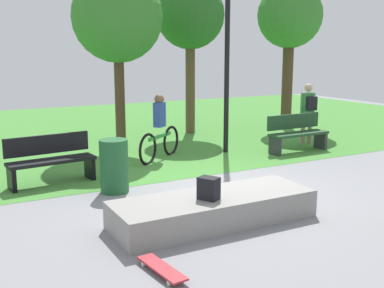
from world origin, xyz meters
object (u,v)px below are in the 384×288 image
(skateboard_by_ledge, at_px, (162,268))
(park_bench_by_oak, at_px, (297,132))
(trash_bin, at_px, (114,166))
(concrete_ledge, at_px, (214,209))
(lamp_post, at_px, (227,48))
(skateboard_spare, at_px, (225,187))
(park_bench_center_lawn, at_px, (50,159))
(tree_slender_maple, at_px, (190,17))
(tree_broad_elm, at_px, (117,18))
(backpack_on_ledge, at_px, (209,188))
(pedestrian_with_backpack, at_px, (308,108))
(tree_young_birch, at_px, (290,18))
(cyclist_on_bicycle, at_px, (160,132))

(skateboard_by_ledge, xyz_separation_m, park_bench_by_oak, (5.68, 4.38, 0.42))
(trash_bin, bearing_deg, concrete_ledge, -69.86)
(skateboard_by_ledge, height_order, trash_bin, trash_bin)
(park_bench_by_oak, bearing_deg, lamp_post, 154.99)
(concrete_ledge, height_order, trash_bin, trash_bin)
(skateboard_spare, height_order, park_bench_center_lawn, park_bench_center_lawn)
(tree_slender_maple, height_order, tree_broad_elm, tree_slender_maple)
(concrete_ledge, distance_m, backpack_on_ledge, 0.41)
(pedestrian_with_backpack, bearing_deg, park_bench_center_lawn, -174.53)
(park_bench_center_lawn, bearing_deg, tree_young_birch, 21.32)
(backpack_on_ledge, distance_m, skateboard_by_ledge, 1.65)
(park_bench_by_oak, height_order, cyclist_on_bicycle, cyclist_on_bicycle)
(park_bench_center_lawn, distance_m, tree_slender_maple, 6.79)
(skateboard_spare, height_order, tree_slender_maple, tree_slender_maple)
(tree_slender_maple, height_order, lamp_post, tree_slender_maple)
(skateboard_spare, xyz_separation_m, park_bench_by_oak, (3.33, 1.98, 0.42))
(tree_slender_maple, bearing_deg, tree_broad_elm, -156.96)
(backpack_on_ledge, height_order, trash_bin, trash_bin)
(concrete_ledge, distance_m, cyclist_on_bicycle, 4.23)
(skateboard_by_ledge, height_order, tree_broad_elm, tree_broad_elm)
(tree_young_birch, relative_size, lamp_post, 1.10)
(pedestrian_with_backpack, bearing_deg, backpack_on_ledge, -143.45)
(park_bench_center_lawn, relative_size, trash_bin, 1.74)
(skateboard_spare, xyz_separation_m, park_bench_center_lawn, (-2.64, 1.92, 0.42))
(pedestrian_with_backpack, xyz_separation_m, cyclist_on_bicycle, (-4.19, 0.24, -0.32))
(park_bench_by_oak, distance_m, tree_slender_maple, 4.76)
(skateboard_spare, height_order, lamp_post, lamp_post)
(trash_bin, bearing_deg, cyclist_on_bicycle, 47.96)
(skateboard_spare, bearing_deg, cyclist_on_bicycle, 89.85)
(skateboard_by_ledge, xyz_separation_m, trash_bin, (0.57, 3.24, 0.41))
(skateboard_spare, distance_m, tree_broad_elm, 5.49)
(backpack_on_ledge, relative_size, tree_young_birch, 0.07)
(lamp_post, distance_m, pedestrian_with_backpack, 2.91)
(tree_slender_maple, xyz_separation_m, tree_young_birch, (3.29, -0.46, 0.03))
(lamp_post, bearing_deg, pedestrian_with_backpack, -3.51)
(cyclist_on_bicycle, bearing_deg, pedestrian_with_backpack, -3.29)
(tree_young_birch, height_order, tree_broad_elm, tree_young_birch)
(pedestrian_with_backpack, bearing_deg, skateboard_spare, -148.43)
(cyclist_on_bicycle, bearing_deg, backpack_on_ledge, -105.33)
(pedestrian_with_backpack, bearing_deg, skateboard_by_ledge, -142.75)
(pedestrian_with_backpack, relative_size, cyclist_on_bicycle, 1.05)
(concrete_ledge, height_order, tree_broad_elm, tree_broad_elm)
(park_bench_by_oak, bearing_deg, tree_young_birch, 54.66)
(concrete_ledge, bearing_deg, skateboard_spare, 52.12)
(skateboard_by_ledge, xyz_separation_m, tree_broad_elm, (2.00, 6.86, 3.17))
(tree_slender_maple, height_order, trash_bin, tree_slender_maple)
(concrete_ledge, distance_m, pedestrian_with_backpack, 6.50)
(tree_young_birch, relative_size, tree_broad_elm, 1.04)
(lamp_post, distance_m, trash_bin, 4.47)
(concrete_ledge, relative_size, trash_bin, 3.19)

